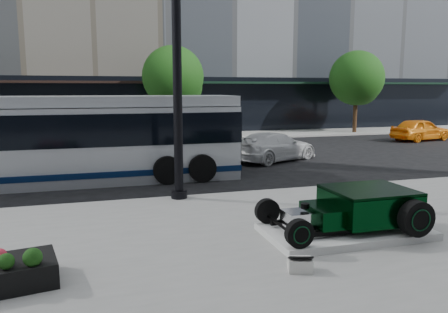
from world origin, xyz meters
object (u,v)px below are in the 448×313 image
object	(u,v)px
transit_bus	(61,139)
yellow_taxi	(420,130)
hot_rod	(360,207)
white_sedan	(274,147)
lamppost	(177,60)

from	to	relation	value
transit_bus	yellow_taxi	size ratio (longest dim) A/B	3.04
hot_rod	white_sedan	xyz separation A→B (m)	(2.29, 9.97, -0.06)
hot_rod	lamppost	world-z (taller)	lamppost
hot_rod	white_sedan	size ratio (longest dim) A/B	0.74
white_sedan	yellow_taxi	xyz separation A→B (m)	(11.69, 4.57, 0.04)
hot_rod	white_sedan	world-z (taller)	white_sedan
hot_rod	transit_bus	xyz separation A→B (m)	(-6.42, 7.82, 0.79)
transit_bus	yellow_taxi	bearing A→B (deg)	18.25
lamppost	hot_rod	bearing A→B (deg)	-52.94
lamppost	white_sedan	size ratio (longest dim) A/B	1.89
white_sedan	transit_bus	bearing A→B (deg)	78.99
hot_rod	yellow_taxi	bearing A→B (deg)	46.14
transit_bus	yellow_taxi	world-z (taller)	transit_bus
white_sedan	yellow_taxi	size ratio (longest dim) A/B	1.10
hot_rod	lamppost	size ratio (longest dim) A/B	0.39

